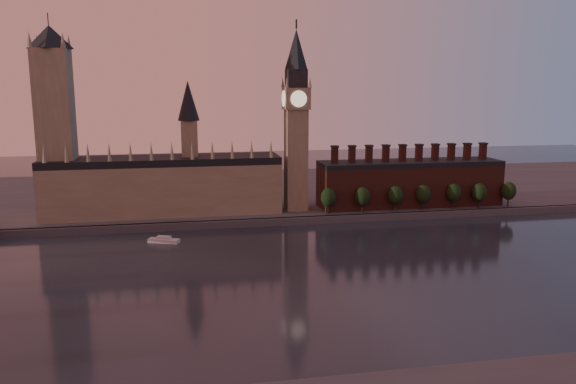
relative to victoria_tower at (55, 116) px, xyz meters
name	(u,v)px	position (x,y,z in m)	size (l,w,h in m)	color
ground	(327,279)	(120.00, -115.00, -59.09)	(900.00, 900.00, 0.00)	black
north_bank	(262,192)	(120.00, 63.04, -57.09)	(900.00, 182.00, 4.00)	#4A4B4F
palace_of_westminster	(165,182)	(55.59, -0.09, -37.46)	(130.00, 30.30, 74.00)	gray
victoria_tower	(55,116)	(0.00, 0.00, 0.00)	(24.00, 24.00, 108.00)	gray
big_ben	(296,119)	(130.00, -5.00, -2.26)	(15.00, 15.00, 107.00)	gray
chimney_block	(409,182)	(200.00, -5.00, -41.27)	(110.00, 25.00, 37.00)	#542720
embankment_tree_0	(328,197)	(145.64, -19.80, -45.62)	(8.60, 8.60, 14.88)	black
embankment_tree_1	(363,196)	(165.29, -20.86, -45.62)	(8.60, 8.60, 14.88)	black
embankment_tree_2	(395,195)	(184.99, -20.76, -45.62)	(8.60, 8.60, 14.88)	black
embankment_tree_3	(423,194)	(202.50, -19.73, -45.62)	(8.60, 8.60, 14.88)	black
embankment_tree_4	(454,193)	(221.54, -19.85, -45.62)	(8.60, 8.60, 14.88)	black
embankment_tree_5	(479,192)	(236.93, -21.41, -45.62)	(8.60, 8.60, 14.88)	black
embankment_tree_6	(509,191)	(256.36, -20.88, -45.62)	(8.60, 8.60, 14.88)	black
river_boat	(164,240)	(55.50, -48.41, -57.91)	(15.87, 9.95, 3.07)	silver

